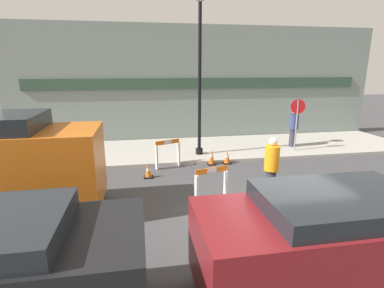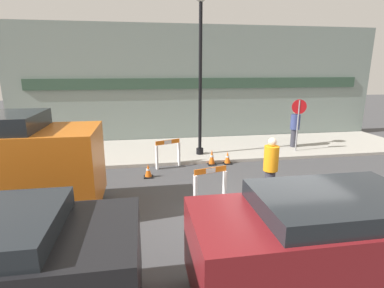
# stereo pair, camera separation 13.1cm
# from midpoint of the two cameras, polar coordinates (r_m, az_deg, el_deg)

# --- Properties ---
(ground_plane) EXTENTS (60.00, 60.00, 0.00)m
(ground_plane) POSITION_cam_midpoint_polar(r_m,az_deg,el_deg) (7.58, 14.47, -13.94)
(ground_plane) COLOR #424244
(sidewalk_slab) EXTENTS (18.00, 3.92, 0.12)m
(sidewalk_slab) POSITION_cam_midpoint_polar(r_m,az_deg,el_deg) (13.29, 3.07, -0.81)
(sidewalk_slab) COLOR #ADA89E
(sidewalk_slab) RESTS_ON ground_plane
(storefront_facade) EXTENTS (18.00, 0.22, 5.50)m
(storefront_facade) POSITION_cam_midpoint_polar(r_m,az_deg,el_deg) (14.84, 1.41, 11.34)
(storefront_facade) COLOR gray
(storefront_facade) RESTS_ON ground_plane
(streetlamp_post) EXTENTS (0.44, 0.44, 6.14)m
(streetlamp_post) POSITION_cam_midpoint_polar(r_m,az_deg,el_deg) (11.72, 1.17, 16.70)
(streetlamp_post) COLOR black
(streetlamp_post) RESTS_ON sidewalk_slab
(stop_sign) EXTENTS (0.59, 0.15, 2.16)m
(stop_sign) POSITION_cam_midpoint_polar(r_m,az_deg,el_deg) (13.15, 19.12, 4.98)
(stop_sign) COLOR gray
(stop_sign) RESTS_ON sidewalk_slab
(barricade_0) EXTENTS (0.93, 0.45, 1.02)m
(barricade_0) POSITION_cam_midpoint_polar(r_m,az_deg,el_deg) (10.83, -4.99, -1.62)
(barricade_0) COLOR white
(barricade_0) RESTS_ON ground_plane
(barricade_1) EXTENTS (0.95, 0.36, 0.96)m
(barricade_1) POSITION_cam_midpoint_polar(r_m,az_deg,el_deg) (8.14, 3.27, -7.35)
(barricade_1) COLOR white
(barricade_1) RESTS_ON ground_plane
(traffic_cone_0) EXTENTS (0.30, 0.30, 0.58)m
(traffic_cone_0) POSITION_cam_midpoint_polar(r_m,az_deg,el_deg) (11.21, 3.41, -2.55)
(traffic_cone_0) COLOR black
(traffic_cone_0) RESTS_ON ground_plane
(traffic_cone_1) EXTENTS (0.30, 0.30, 0.46)m
(traffic_cone_1) POSITION_cam_midpoint_polar(r_m,az_deg,el_deg) (10.01, -8.69, -5.15)
(traffic_cone_1) COLOR black
(traffic_cone_1) RESTS_ON ground_plane
(traffic_cone_2) EXTENTS (0.30, 0.30, 0.49)m
(traffic_cone_2) POSITION_cam_midpoint_polar(r_m,az_deg,el_deg) (11.38, 6.39, -2.61)
(traffic_cone_2) COLOR black
(traffic_cone_2) RESTS_ON ground_plane
(person_worker) EXTENTS (0.56, 0.56, 1.74)m
(person_worker) POSITION_cam_midpoint_polar(r_m,az_deg,el_deg) (8.42, 14.46, -4.18)
(person_worker) COLOR #33333D
(person_worker) RESTS_ON ground_plane
(person_pedestrian) EXTENTS (0.53, 0.53, 1.66)m
(person_pedestrian) POSITION_cam_midpoint_polar(r_m,az_deg,el_deg) (13.90, 18.51, 3.11)
(person_pedestrian) COLOR #33333D
(person_pedestrian) RESTS_ON sidewalk_slab
(parked_car_1) EXTENTS (4.27, 1.86, 1.77)m
(parked_car_1) POSITION_cam_midpoint_polar(r_m,az_deg,el_deg) (5.22, 25.04, -16.24)
(parked_car_1) COLOR maroon
(parked_car_1) RESTS_ON ground_plane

